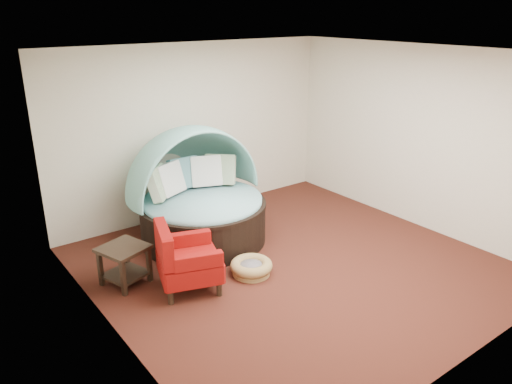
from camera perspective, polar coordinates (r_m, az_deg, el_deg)
floor at (r=6.88m, az=4.25°, el=-8.32°), size 5.00×5.00×0.00m
wall_back at (r=8.29m, az=-6.97°, el=7.01°), size 5.00×0.00×5.00m
wall_front at (r=4.87m, az=24.39°, el=-4.42°), size 5.00×0.00×5.00m
wall_left at (r=5.12m, az=-17.00°, el=-2.28°), size 0.00×5.00×5.00m
wall_right at (r=8.15m, az=17.98°, el=5.92°), size 0.00×5.00×5.00m
ceiling at (r=6.06m, az=4.95°, el=15.62°), size 5.00×5.00×0.00m
canopy_daybed at (r=7.38m, az=-6.62°, el=0.39°), size 2.01×1.87×1.71m
pet_basket at (r=6.60m, az=-0.54°, el=-8.58°), size 0.66×0.66×0.19m
red_armchair at (r=6.21m, az=-8.13°, el=-7.67°), size 0.93×0.93×0.86m
side_table at (r=6.50m, az=-14.82°, el=-7.50°), size 0.67×0.67×0.51m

